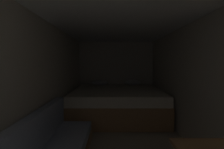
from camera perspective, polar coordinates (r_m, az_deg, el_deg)
The scene contains 6 objects.
ground_plane at distance 2.89m, azimuth 2.82°, elevation -24.06°, with size 7.39×7.39×0.00m, color #A39984.
wall_back at distance 5.28m, azimuth 1.42°, elevation 0.19°, with size 2.40×0.05×2.01m, color beige.
wall_left at distance 2.77m, azimuth -22.20°, elevation -3.61°, with size 0.05×5.39×2.01m, color beige.
wall_right at distance 2.88m, azimuth 27.01°, elevation -3.48°, with size 0.05×5.39×2.01m, color beige.
ceiling_slab at distance 2.63m, azimuth 2.99°, elevation 18.89°, with size 2.40×5.39×0.05m, color white.
bed at distance 4.32m, azimuth 1.75°, elevation -9.49°, with size 2.18×2.00×0.85m.
Camera 1 is at (-0.13, -0.34, 1.36)m, focal length 26.90 mm.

